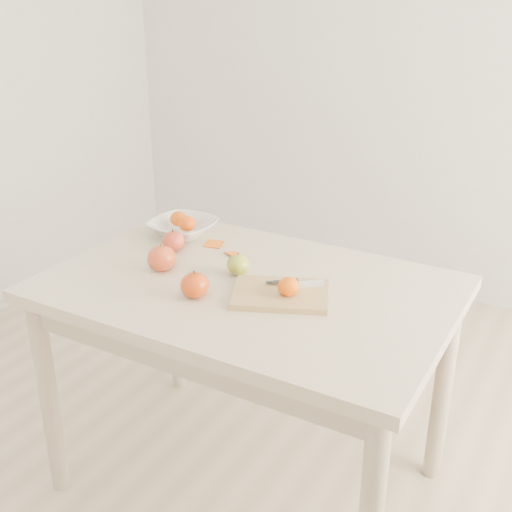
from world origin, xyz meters
The scene contains 14 objects.
ground centered at (0.00, 0.00, 0.00)m, with size 3.50×3.50×0.00m, color #C6B293.
table centered at (0.00, 0.00, 0.65)m, with size 1.20×0.80×0.75m.
cutting_board centered at (0.13, -0.03, 0.76)m, with size 0.27×0.20×0.02m, color tan.
board_tangerine centered at (0.16, -0.04, 0.80)m, with size 0.06×0.06×0.05m, color #E75A08.
fruit_bowl centered at (-0.40, 0.23, 0.78)m, with size 0.23×0.23×0.06m, color white.
bowl_tangerine_near centered at (-0.42, 0.24, 0.80)m, with size 0.06×0.06×0.05m, color #D76407.
bowl_tangerine_far centered at (-0.37, 0.21, 0.80)m, with size 0.06×0.06×0.05m, color #D65507.
orange_peel_a centered at (-0.25, 0.20, 0.75)m, with size 0.06×0.04×0.00m, color orange.
orange_peel_b centered at (-0.15, 0.16, 0.75)m, with size 0.04×0.04×0.00m, color orange.
paring_knife centered at (0.17, 0.04, 0.78)m, with size 0.16×0.10×0.01m.
apple_green centered at (-0.06, 0.04, 0.78)m, with size 0.07×0.07×0.07m, color olive.
apple_red_e centered at (-0.09, -0.15, 0.79)m, with size 0.08×0.08×0.07m, color #9C1D09.
apple_red_a centered at (-0.34, 0.09, 0.78)m, with size 0.08×0.08×0.07m, color maroon.
apple_red_b centered at (-0.28, -0.05, 0.79)m, with size 0.09×0.09×0.08m, color maroon.
Camera 1 is at (0.88, -1.49, 1.58)m, focal length 45.00 mm.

